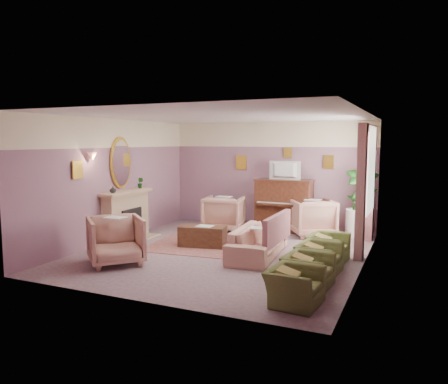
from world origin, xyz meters
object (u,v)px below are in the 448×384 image
at_px(television, 284,169).
at_px(olive_chair_a, 295,280).
at_px(sofa, 258,236).
at_px(olive_chair_c, 319,253).
at_px(olive_chair_b, 308,265).
at_px(floral_armchair_right, 313,216).
at_px(coffee_table, 203,236).
at_px(olive_chair_d, 328,243).
at_px(floral_armchair_left, 224,212).
at_px(side_table, 357,224).
at_px(piano, 284,206).
at_px(floral_armchair_front, 116,238).

height_order(television, olive_chair_a, television).
relative_size(sofa, olive_chair_c, 2.51).
distance_m(television, olive_chair_b, 4.49).
bearing_deg(floral_armchair_right, olive_chair_c, -75.18).
xyz_separation_m(coffee_table, olive_chair_b, (2.73, -1.70, 0.12)).
bearing_deg(floral_armchair_right, sofa, -103.63).
height_order(sofa, olive_chair_b, sofa).
distance_m(television, olive_chair_d, 3.12).
relative_size(floral_armchair_left, side_table, 1.42).
distance_m(piano, olive_chair_d, 2.91).
bearing_deg(olive_chair_d, olive_chair_b, -90.00).
distance_m(olive_chair_a, olive_chair_b, 0.82).
xyz_separation_m(floral_armchair_right, olive_chair_b, (0.78, -3.76, -0.15)).
bearing_deg(olive_chair_c, floral_armchair_left, 139.04).
bearing_deg(floral_armchair_left, sofa, -50.66).
distance_m(floral_armchair_front, olive_chair_d, 4.04).
relative_size(television, floral_armchair_left, 0.80).
bearing_deg(piano, coffee_table, -115.90).
distance_m(floral_armchair_right, floral_armchair_front, 4.85).
bearing_deg(piano, olive_chair_c, -63.92).
distance_m(sofa, olive_chair_c, 1.47).
bearing_deg(olive_chair_d, floral_armchair_left, 149.33).
bearing_deg(side_table, coffee_table, -143.83).
bearing_deg(side_table, olive_chair_b, -93.68).
relative_size(floral_armchair_front, olive_chair_b, 1.24).
relative_size(coffee_table, olive_chair_a, 1.25).
bearing_deg(floral_armchair_left, olive_chair_c, -40.96).
xyz_separation_m(piano, sofa, (0.24, -2.65, -0.24)).
bearing_deg(side_table, floral_armchair_front, -133.41).
height_order(sofa, side_table, sofa).
bearing_deg(olive_chair_c, sofa, 156.27).
bearing_deg(olive_chair_a, olive_chair_c, 90.00).
xyz_separation_m(television, floral_armchair_right, (0.81, -0.25, -1.10)).
relative_size(coffee_table, side_table, 1.43).
relative_size(television, olive_chair_b, 1.00).
bearing_deg(floral_armchair_front, television, 64.36).
bearing_deg(olive_chair_c, floral_armchair_front, -164.38).
distance_m(sofa, side_table, 2.94).
distance_m(coffee_table, olive_chair_b, 3.22).
relative_size(floral_armchair_front, olive_chair_d, 1.24).
bearing_deg(coffee_table, floral_armchair_front, -114.70).
bearing_deg(olive_chair_c, side_table, 85.34).
bearing_deg(olive_chair_a, olive_chair_b, 90.00).
bearing_deg(olive_chair_a, floral_armchair_front, 170.01).
distance_m(piano, television, 0.95).
height_order(piano, olive_chair_d, piano).
xyz_separation_m(piano, side_table, (1.84, -0.18, -0.30)).
distance_m(television, olive_chair_a, 5.24).
distance_m(olive_chair_a, olive_chair_d, 2.46).
bearing_deg(sofa, floral_armchair_front, -144.68).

